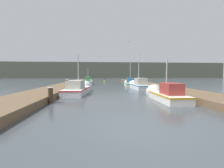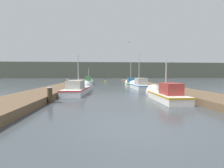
% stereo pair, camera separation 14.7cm
% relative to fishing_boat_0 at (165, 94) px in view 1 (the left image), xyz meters
% --- Properties ---
extents(ground_plane, '(200.00, 200.00, 0.00)m').
position_rel_fishing_boat_0_xyz_m(ground_plane, '(-3.32, -5.48, -0.38)').
color(ground_plane, '#3D4449').
extents(dock_left, '(2.96, 40.00, 0.41)m').
position_rel_fishing_boat_0_xyz_m(dock_left, '(-9.21, 10.52, -0.17)').
color(dock_left, brown).
rests_on(dock_left, ground_plane).
extents(dock_right, '(2.96, 40.00, 0.41)m').
position_rel_fishing_boat_0_xyz_m(dock_right, '(2.58, 10.52, -0.17)').
color(dock_right, brown).
rests_on(dock_right, ground_plane).
extents(distant_shore_ridge, '(120.00, 16.00, 7.43)m').
position_rel_fishing_boat_0_xyz_m(distant_shore_ridge, '(-3.32, 67.68, 3.33)').
color(distant_shore_ridge, '#565B4C').
rests_on(distant_shore_ridge, ground_plane).
extents(fishing_boat_0, '(1.51, 4.57, 3.33)m').
position_rel_fishing_boat_0_xyz_m(fishing_boat_0, '(0.00, 0.00, 0.00)').
color(fishing_boat_0, silver).
rests_on(fishing_boat_0, ground_plane).
extents(fishing_boat_1, '(2.14, 6.33, 4.13)m').
position_rel_fishing_boat_0_xyz_m(fishing_boat_1, '(-6.53, 4.45, 0.02)').
color(fishing_boat_1, silver).
rests_on(fishing_boat_1, ground_plane).
extents(fishing_boat_2, '(1.54, 5.24, 4.90)m').
position_rel_fishing_boat_0_xyz_m(fishing_boat_2, '(0.22, 8.22, 0.06)').
color(fishing_boat_2, silver).
rests_on(fishing_boat_2, ground_plane).
extents(fishing_boat_3, '(2.04, 5.22, 4.64)m').
position_rel_fishing_boat_0_xyz_m(fishing_boat_3, '(0.22, 13.21, -0.01)').
color(fishing_boat_3, silver).
rests_on(fishing_boat_3, ground_plane).
extents(fishing_boat_4, '(1.55, 4.92, 3.37)m').
position_rel_fishing_boat_0_xyz_m(fishing_boat_4, '(-6.71, 17.87, 0.02)').
color(fishing_boat_4, silver).
rests_on(fishing_boat_4, ground_plane).
extents(mooring_piling_0, '(0.29, 0.29, 1.00)m').
position_rel_fishing_boat_0_xyz_m(mooring_piling_0, '(1.11, 19.68, 0.12)').
color(mooring_piling_0, '#473523').
rests_on(mooring_piling_0, ground_plane).
extents(mooring_piling_1, '(0.24, 0.24, 0.95)m').
position_rel_fishing_boat_0_xyz_m(mooring_piling_1, '(1.22, 23.79, 0.10)').
color(mooring_piling_1, '#473523').
rests_on(mooring_piling_1, ground_plane).
extents(mooring_piling_2, '(0.36, 0.36, 1.28)m').
position_rel_fishing_boat_0_xyz_m(mooring_piling_2, '(-7.93, 5.75, 0.27)').
color(mooring_piling_2, '#473523').
rests_on(mooring_piling_2, ground_plane).
extents(mooring_piling_3, '(0.34, 0.34, 0.98)m').
position_rel_fishing_boat_0_xyz_m(mooring_piling_3, '(-7.59, -0.69, 0.12)').
color(mooring_piling_3, '#473523').
rests_on(mooring_piling_3, ground_plane).
extents(channel_buoy, '(0.46, 0.46, 0.96)m').
position_rel_fishing_boat_0_xyz_m(channel_buoy, '(-3.42, 25.62, -0.25)').
color(channel_buoy, gold).
rests_on(channel_buoy, ground_plane).
extents(seagull_lead, '(0.49, 0.46, 0.12)m').
position_rel_fishing_boat_0_xyz_m(seagull_lead, '(-0.99, 8.76, 5.46)').
color(seagull_lead, white).
extents(seagull_1, '(0.55, 0.35, 0.12)m').
position_rel_fishing_boat_0_xyz_m(seagull_1, '(-4.40, 13.59, 4.19)').
color(seagull_1, white).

